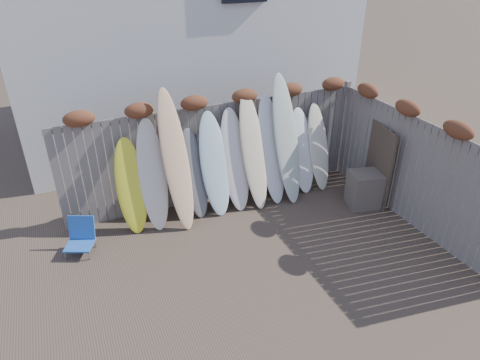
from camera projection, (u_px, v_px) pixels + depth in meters
name	position (u px, v px, depth m)	size (l,w,h in m)	color
ground	(269.00, 266.00, 7.02)	(80.00, 80.00, 0.00)	#493A2D
back_fence	(219.00, 144.00, 8.38)	(6.05, 0.28, 2.24)	slate
right_fence	(413.00, 164.00, 7.71)	(0.28, 4.40, 2.24)	slate
house	(175.00, 7.00, 10.84)	(8.50, 5.50, 6.33)	silver
beach_chair	(81.00, 236.00, 7.27)	(0.60, 0.61, 0.59)	#2359B0
wooden_crate	(365.00, 189.00, 8.48)	(0.62, 0.51, 0.72)	brown
lattice_panel	(377.00, 164.00, 8.49)	(0.04, 1.06, 1.60)	#513831
surfboard_0	(131.00, 186.00, 7.60)	(0.51, 0.07, 1.76)	yellow
surfboard_1	(153.00, 176.00, 7.66)	(0.50, 0.07, 2.06)	beige
surfboard_2	(176.00, 161.00, 7.59)	(0.47, 0.07, 2.60)	#FFAF86
surfboard_3	(194.00, 174.00, 8.03)	(0.46, 0.07, 1.74)	slate
surfboard_4	(214.00, 165.00, 8.07)	(0.54, 0.07, 2.03)	silver
surfboard_5	(235.00, 160.00, 8.22)	(0.53, 0.07, 2.03)	silver
surfboard_6	(253.00, 152.00, 8.24)	(0.48, 0.07, 2.32)	#F8E5B8
surfboard_7	(272.00, 150.00, 8.43)	(0.51, 0.07, 2.21)	silver
surfboard_8	(286.00, 140.00, 8.40)	(0.51, 0.07, 2.60)	beige
surfboard_9	(302.00, 151.00, 8.84)	(0.53, 0.07, 1.80)	white
surfboard_10	(319.00, 147.00, 8.94)	(0.47, 0.07, 1.86)	beige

